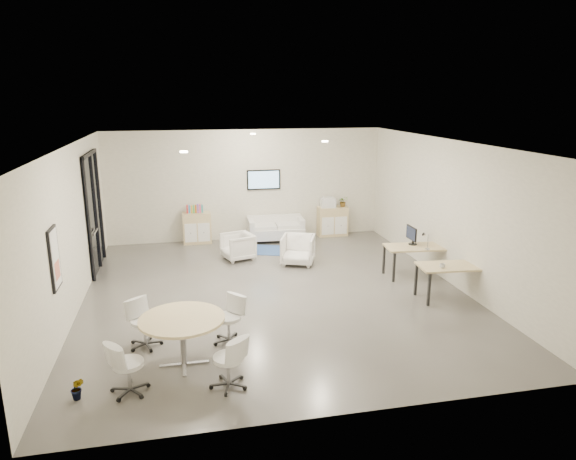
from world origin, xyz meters
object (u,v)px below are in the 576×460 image
(desk_rear, at_px, (415,249))
(desk_front, at_px, (452,269))
(round_table, at_px, (182,323))
(sideboard_right, at_px, (332,221))
(armchair_left, at_px, (238,245))
(armchair_right, at_px, (298,248))
(sideboard_left, at_px, (197,228))
(loveseat, at_px, (276,229))

(desk_rear, bearing_deg, desk_front, -79.30)
(desk_front, distance_m, round_table, 5.77)
(desk_rear, xyz_separation_m, round_table, (-5.39, -3.11, 0.08))
(sideboard_right, bearing_deg, armchair_left, -150.41)
(armchair_right, bearing_deg, armchair_left, 175.22)
(sideboard_right, relative_size, armchair_right, 1.09)
(sideboard_left, distance_m, desk_rear, 6.25)
(loveseat, height_order, armchair_right, armchair_right)
(desk_rear, distance_m, desk_front, 1.44)
(desk_rear, bearing_deg, sideboard_left, 147.10)
(armchair_right, xyz_separation_m, desk_rear, (2.49, -1.42, 0.24))
(loveseat, height_order, armchair_left, armchair_left)
(sideboard_right, xyz_separation_m, desk_rear, (0.85, -3.87, 0.21))
(sideboard_right, distance_m, armchair_left, 3.54)
(loveseat, relative_size, armchair_right, 2.03)
(round_table, bearing_deg, loveseat, 67.99)
(sideboard_right, xyz_separation_m, armchair_right, (-1.64, -2.45, -0.04))
(sideboard_left, relative_size, round_table, 0.67)
(sideboard_right, xyz_separation_m, armchair_left, (-3.08, -1.75, -0.07))
(armchair_left, height_order, round_table, round_table)
(sideboard_left, xyz_separation_m, desk_rear, (4.90, -3.88, 0.20))
(armchair_left, xyz_separation_m, desk_front, (4.06, -3.56, 0.27))
(sideboard_right, bearing_deg, round_table, -123.03)
(desk_front, relative_size, round_table, 1.08)
(sideboard_left, height_order, armchair_right, sideboard_left)
(armchair_left, distance_m, desk_rear, 4.47)
(sideboard_left, xyz_separation_m, sideboard_right, (4.05, -0.01, -0.01))
(armchair_right, xyz_separation_m, desk_front, (2.62, -2.86, 0.24))
(sideboard_left, height_order, desk_front, sideboard_left)
(desk_rear, bearing_deg, round_table, -144.55)
(armchair_left, relative_size, armchair_right, 0.93)
(armchair_left, height_order, desk_rear, armchair_left)
(loveseat, relative_size, desk_rear, 1.14)
(sideboard_left, xyz_separation_m, armchair_left, (0.97, -1.76, -0.07))
(sideboard_right, relative_size, desk_front, 0.62)
(sideboard_left, height_order, round_table, sideboard_left)
(desk_front, bearing_deg, armchair_left, 143.78)
(desk_front, bearing_deg, desk_rear, 100.27)
(sideboard_left, bearing_deg, armchair_right, -45.51)
(armchair_left, xyz_separation_m, round_table, (-1.46, -5.23, 0.35))
(armchair_left, bearing_deg, sideboard_right, 103.33)
(armchair_left, bearing_deg, loveseat, 124.43)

